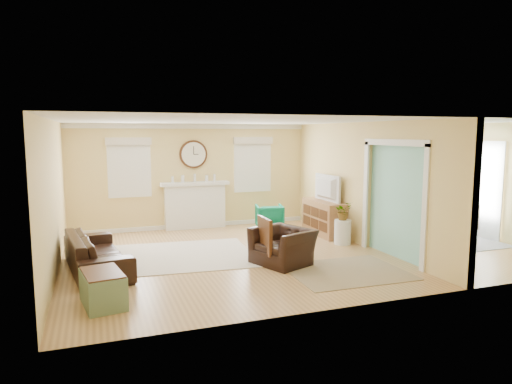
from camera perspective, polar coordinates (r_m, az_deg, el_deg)
floor at (r=9.39m, az=5.26°, el=-7.29°), size 9.00×9.00×0.00m
wall_back at (r=11.92m, az=-0.74°, el=2.21°), size 9.00×0.02×2.60m
wall_front at (r=6.58m, az=16.46°, el=-2.31°), size 9.00×0.02×2.60m
wall_left at (r=8.33m, az=-23.98°, el=-0.67°), size 0.02×6.00×2.60m
wall_right at (r=11.77m, az=25.65°, el=1.42°), size 0.02×6.00×2.60m
ceiling at (r=9.09m, az=5.46°, el=8.78°), size 9.00×6.00×0.02m
partition at (r=10.11m, az=12.48°, el=1.44°), size 0.17×6.00×2.60m
fireplace at (r=11.49m, az=-7.63°, el=-1.58°), size 1.70×0.30×1.17m
wall_clock at (r=11.45m, az=-7.83°, el=4.69°), size 0.70×0.07×0.70m
window_left at (r=11.23m, az=-15.57°, el=3.46°), size 1.05×0.13×1.42m
window_right at (r=11.86m, az=-0.44°, el=3.93°), size 1.05×0.13×1.42m
french_doors at (r=11.76m, az=25.44°, el=0.45°), size 0.06×1.70×2.20m
pendant at (r=10.71m, az=20.22°, el=6.01°), size 0.30×0.30×0.55m
rug_cream at (r=9.07m, az=-9.12°, el=-7.84°), size 2.83×2.51×0.01m
rug_jute at (r=8.12m, az=11.21°, el=-9.73°), size 1.99×1.64×0.01m
rug_grey at (r=11.25m, az=20.54°, el=-5.25°), size 2.31×2.88×0.01m
sofa at (r=8.41m, az=-19.28°, el=-7.16°), size 1.17×2.30×0.64m
eames_chair at (r=8.37m, az=3.35°, el=-6.78°), size 1.20×1.26×0.65m
green_chair at (r=11.35m, az=1.69°, el=-3.12°), size 0.78×0.80×0.61m
trunk at (r=6.78m, az=-18.60°, el=-11.36°), size 0.64×0.90×0.48m
credenza at (r=10.84m, az=8.44°, el=-3.19°), size 0.47×1.39×0.80m
tv at (r=10.72m, az=8.43°, el=0.51°), size 0.18×1.07×0.61m
garden_stool at (r=10.00m, az=10.78°, el=-4.94°), size 0.36×0.36×0.53m
potted_plant at (r=9.91m, az=10.84°, el=-2.35°), size 0.39×0.35×0.39m
dining_table at (r=11.19m, az=20.61°, el=-3.77°), size 1.04×1.76×0.60m
dining_chair_n at (r=12.05m, az=17.03°, el=-1.34°), size 0.56×0.56×1.04m
dining_chair_s at (r=10.41m, az=24.52°, el=-3.42°), size 0.45×0.45×0.92m
dining_chair_w at (r=10.71m, az=17.68°, el=-2.70°), size 0.43×0.43×0.96m
dining_chair_e at (r=11.58m, az=23.59°, el=-2.06°), size 0.55×0.55×1.01m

